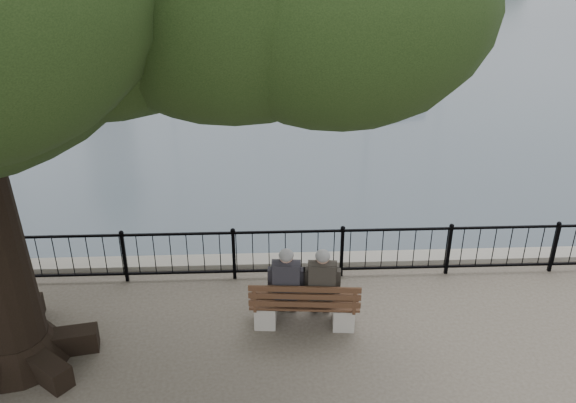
{
  "coord_description": "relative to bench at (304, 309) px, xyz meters",
  "views": [
    {
      "loc": [
        -0.42,
        -7.56,
        6.83
      ],
      "look_at": [
        0.0,
        2.5,
        1.6
      ],
      "focal_mm": 40.0,
      "sensor_mm": 36.0,
      "label": 1
    }
  ],
  "objects": [
    {
      "name": "harbor",
      "position": [
        -0.21,
        1.95,
        -0.83
      ],
      "size": [
        260.0,
        260.0,
        1.2
      ],
      "color": "slate",
      "rests_on": "ground"
    },
    {
      "name": "railing",
      "position": [
        -0.21,
        1.45,
        0.23
      ],
      "size": [
        22.06,
        0.06,
        1.0
      ],
      "color": "black",
      "rests_on": "ground"
    },
    {
      "name": "bench",
      "position": [
        0.0,
        0.0,
        0.0
      ],
      "size": [
        1.84,
        0.68,
        0.95
      ],
      "color": "gray",
      "rests_on": "ground"
    },
    {
      "name": "person_left",
      "position": [
        -0.29,
        0.13,
        0.36
      ],
      "size": [
        0.46,
        0.77,
        1.51
      ],
      "color": "black",
      "rests_on": "ground"
    },
    {
      "name": "person_right",
      "position": [
        0.28,
        0.08,
        0.36
      ],
      "size": [
        0.46,
        0.77,
        1.51
      ],
      "color": "black",
      "rests_on": "ground"
    },
    {
      "name": "sailboat_b",
      "position": [
        -4.89,
        20.73,
        -1.01
      ],
      "size": [
        2.4,
        5.73,
        11.29
      ],
      "color": "silver",
      "rests_on": "ground"
    },
    {
      "name": "sailboat_c",
      "position": [
        3.6,
        16.1,
        -1.02
      ],
      "size": [
        3.61,
        6.06,
        11.18
      ],
      "color": "silver",
      "rests_on": "ground"
    },
    {
      "name": "sailboat_d",
      "position": [
        8.32,
        22.3,
        -1.03
      ],
      "size": [
        1.8,
        5.17,
        9.56
      ],
      "color": "silver",
      "rests_on": "ground"
    },
    {
      "name": "sailboat_e",
      "position": [
        -13.69,
        30.7,
        -0.95
      ],
      "size": [
        3.42,
        5.94,
        13.54
      ],
      "color": "silver",
      "rests_on": "ground"
    },
    {
      "name": "sailboat_f",
      "position": [
        -0.72,
        30.64,
        -1.03
      ],
      "size": [
        1.48,
        5.25,
        9.99
      ],
      "color": "silver",
      "rests_on": "ground"
    }
  ]
}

